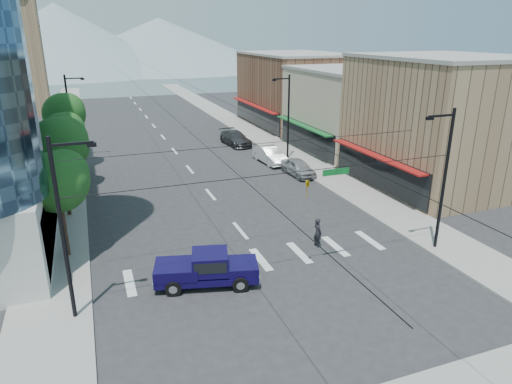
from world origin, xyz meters
TOP-DOWN VIEW (x-y plane):
  - ground at (0.00, 0.00)m, footprint 160.00×160.00m
  - sidewalk_left at (-12.00, 40.00)m, footprint 4.00×120.00m
  - sidewalk_right at (12.00, 40.00)m, footprint 4.00×120.00m
  - shop_near at (20.00, 10.00)m, footprint 12.00×14.00m
  - shop_mid at (20.00, 24.00)m, footprint 12.00×14.00m
  - shop_far at (20.00, 40.00)m, footprint 12.00×18.00m
  - clock_tower at (-16.50, 62.00)m, footprint 4.80×4.80m
  - mountain_left at (-15.00, 150.00)m, footprint 80.00×80.00m
  - mountain_right at (20.00, 160.00)m, footprint 90.00×90.00m
  - tree_near at (-11.07, 6.10)m, footprint 3.65×3.64m
  - tree_midnear at (-11.07, 13.10)m, footprint 4.09×4.09m
  - tree_midfar at (-11.07, 20.10)m, footprint 3.65×3.64m
  - tree_far at (-11.07, 27.10)m, footprint 4.09×4.09m
  - signal_rig at (0.19, -1.00)m, footprint 21.80×0.20m
  - lamp_pole_nw at (-10.67, 30.00)m, footprint 2.00×0.25m
  - lamp_pole_ne at (10.67, 22.00)m, footprint 2.00×0.25m
  - pickup_truck at (-4.02, -0.13)m, footprint 5.98×3.33m
  - pedestrian at (3.90, 1.97)m, footprint 0.54×0.76m
  - parked_car_near at (9.40, 16.35)m, footprint 2.13×4.73m
  - parked_car_mid at (8.49, 21.42)m, footprint 2.20×5.33m
  - parked_car_far at (7.60, 30.41)m, footprint 2.92×6.00m

SIDE VIEW (x-z plane):
  - ground at x=0.00m, z-range 0.00..0.00m
  - sidewalk_left at x=-12.00m, z-range 0.00..0.15m
  - sidewalk_right at x=12.00m, z-range 0.00..0.15m
  - parked_car_near at x=9.40m, z-range 0.00..1.58m
  - parked_car_far at x=7.60m, z-range 0.00..1.68m
  - parked_car_mid at x=8.49m, z-range 0.00..1.72m
  - pedestrian at x=3.90m, z-range 0.00..1.93m
  - pickup_truck at x=-4.02m, z-range 0.04..1.96m
  - shop_mid at x=20.00m, z-range 0.00..9.00m
  - signal_rig at x=0.19m, z-range 0.14..9.14m
  - lamp_pole_nw at x=-10.67m, z-range 0.44..9.44m
  - lamp_pole_ne at x=10.67m, z-range 0.44..9.44m
  - tree_near at x=-11.07m, z-range 1.64..8.34m
  - tree_midfar at x=-11.07m, z-range 1.64..8.34m
  - shop_far at x=20.00m, z-range 0.00..10.00m
  - shop_near at x=20.00m, z-range 0.00..11.00m
  - tree_midnear at x=-11.07m, z-range 1.83..9.35m
  - tree_far at x=-11.07m, z-range 1.83..9.35m
  - mountain_right at x=20.00m, z-range 0.00..18.00m
  - clock_tower at x=-16.50m, z-range 0.44..20.84m
  - mountain_left at x=-15.00m, z-range 0.00..22.00m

